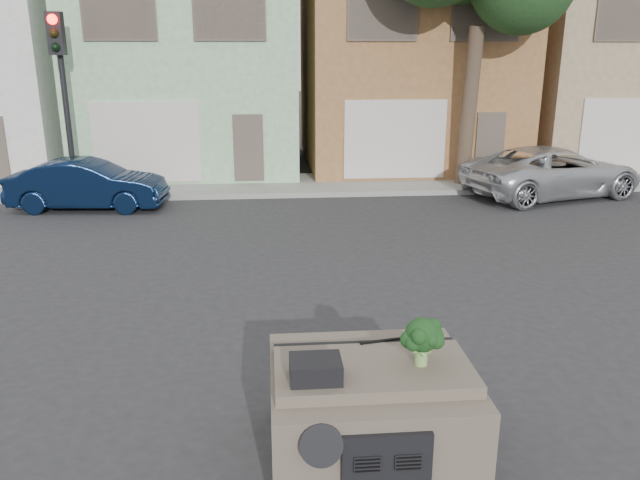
{
  "coord_description": "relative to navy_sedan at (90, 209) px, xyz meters",
  "views": [
    {
      "loc": [
        -0.98,
        -8.51,
        4.03
      ],
      "look_at": [
        -0.21,
        0.5,
        1.3
      ],
      "focal_mm": 35.0,
      "sensor_mm": 36.0,
      "label": 1
    }
  ],
  "objects": [
    {
      "name": "townhouse_mint",
      "position": [
        2.24,
        6.33,
        3.77
      ],
      "size": [
        7.2,
        8.2,
        7.55
      ],
      "primitive_type": "cube",
      "color": "#9FCF9F",
      "rests_on": "ground"
    },
    {
      "name": "navy_sedan",
      "position": [
        0.0,
        0.0,
        0.0
      ],
      "size": [
        4.11,
        1.69,
        1.33
      ],
      "primitive_type": "imported",
      "rotation": [
        0.0,
        0.0,
        1.5
      ],
      "color": "#0A1835",
      "rests_on": "ground"
    },
    {
      "name": "broccoli",
      "position": [
        6.2,
        -11.33,
        1.37
      ],
      "size": [
        0.57,
        0.57,
        0.49
      ],
      "primitive_type": "cube",
      "rotation": [
        0.0,
        0.0,
        5.57
      ],
      "color": "black",
      "rests_on": "car_dashboard"
    },
    {
      "name": "instrument_hump",
      "position": [
        5.16,
        -11.52,
        1.22
      ],
      "size": [
        0.48,
        0.38,
        0.2
      ],
      "primitive_type": "cube",
      "color": "black",
      "rests_on": "car_dashboard"
    },
    {
      "name": "car_dashboard",
      "position": [
        5.74,
        -11.17,
        0.56
      ],
      "size": [
        2.0,
        1.8,
        1.12
      ],
      "primitive_type": "cube",
      "color": "#665A4C",
      "rests_on": "ground"
    },
    {
      "name": "ground_plane",
      "position": [
        5.74,
        -8.17,
        0.0
      ],
      "size": [
        120.0,
        120.0,
        0.0
      ],
      "primitive_type": "plane",
      "color": "#303033",
      "rests_on": "ground"
    },
    {
      "name": "townhouse_tan",
      "position": [
        9.74,
        6.33,
        3.77
      ],
      "size": [
        7.2,
        8.2,
        7.55
      ],
      "primitive_type": "cube",
      "color": "#9D6B3F",
      "rests_on": "ground"
    },
    {
      "name": "traffic_signal",
      "position": [
        -0.76,
        1.33,
        2.55
      ],
      "size": [
        0.4,
        0.4,
        5.1
      ],
      "primitive_type": "cube",
      "color": "black",
      "rests_on": "ground"
    },
    {
      "name": "tree_near",
      "position": [
        10.74,
        1.63,
        4.25
      ],
      "size": [
        4.4,
        4.0,
        8.5
      ],
      "primitive_type": "cube",
      "color": "#1F411C",
      "rests_on": "ground"
    },
    {
      "name": "sidewalk",
      "position": [
        5.74,
        2.33,
        0.07
      ],
      "size": [
        40.0,
        3.0,
        0.15
      ],
      "primitive_type": "cube",
      "color": "gray",
      "rests_on": "ground"
    },
    {
      "name": "wiper_arm",
      "position": [
        6.02,
        -10.79,
        1.13
      ],
      "size": [
        0.69,
        0.15,
        0.02
      ],
      "primitive_type": "cube",
      "rotation": [
        0.0,
        0.0,
        0.17
      ],
      "color": "black",
      "rests_on": "car_dashboard"
    },
    {
      "name": "townhouse_beige",
      "position": [
        17.24,
        6.33,
        3.77
      ],
      "size": [
        7.2,
        8.2,
        7.55
      ],
      "primitive_type": "cube",
      "color": "tan",
      "rests_on": "ground"
    },
    {
      "name": "silver_pickup",
      "position": [
        12.96,
        0.42,
        0.0
      ],
      "size": [
        5.68,
        3.75,
        1.45
      ],
      "primitive_type": "imported",
      "rotation": [
        0.0,
        0.0,
        1.85
      ],
      "color": "silver",
      "rests_on": "ground"
    }
  ]
}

